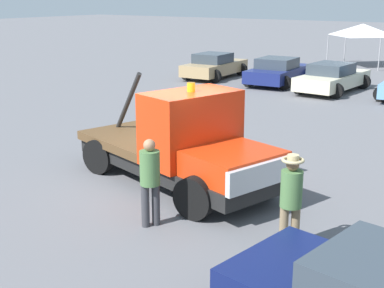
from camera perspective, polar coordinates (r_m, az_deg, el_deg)
ground_plane at (r=12.87m, az=-1.84°, el=-4.16°), size 160.00×160.00×0.00m
tow_truck at (r=12.31m, az=-0.86°, el=-0.36°), size 6.00×3.47×2.51m
person_near_truck at (r=9.39m, az=10.53°, el=-5.37°), size 0.39×0.39×1.76m
person_at_hood at (r=10.25m, az=-4.50°, el=-3.48°), size 0.39×0.39×1.75m
parked_car_tan at (r=29.11m, az=2.40°, el=8.32°), size 2.54×4.49×1.34m
parked_car_navy at (r=27.30m, az=9.15°, el=7.65°), size 2.72×4.55×1.34m
parked_car_cream at (r=25.70m, az=14.74°, el=6.85°), size 2.58×4.81×1.34m
canopy_tent_white at (r=35.41m, az=17.76°, el=11.52°), size 3.24×3.24×2.62m
traffic_cone at (r=17.58m, az=0.72°, el=2.15°), size 0.40×0.40×0.55m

